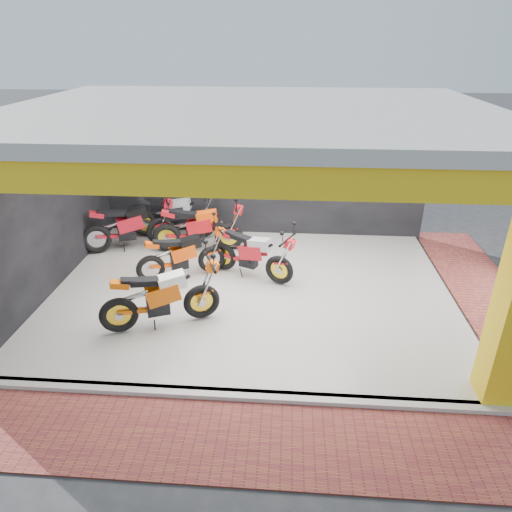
# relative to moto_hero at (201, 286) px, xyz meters

# --- Properties ---
(ground) EXTENTS (80.00, 80.00, 0.00)m
(ground) POSITION_rel_moto_hero_xyz_m (0.81, -0.87, -0.78)
(ground) COLOR #2D2D30
(ground) RESTS_ON ground
(showroom_floor) EXTENTS (8.00, 6.00, 0.10)m
(showroom_floor) POSITION_rel_moto_hero_xyz_m (0.81, 1.13, -0.73)
(showroom_floor) COLOR silver
(showroom_floor) RESTS_ON ground
(showroom_ceiling) EXTENTS (8.40, 6.40, 0.20)m
(showroom_ceiling) POSITION_rel_moto_hero_xyz_m (0.81, 1.13, 2.82)
(showroom_ceiling) COLOR beige
(showroom_ceiling) RESTS_ON corner_column
(back_wall) EXTENTS (8.20, 0.20, 3.50)m
(back_wall) POSITION_rel_moto_hero_xyz_m (0.81, 4.23, 0.97)
(back_wall) COLOR black
(back_wall) RESTS_ON ground
(left_wall) EXTENTS (0.20, 6.20, 3.50)m
(left_wall) POSITION_rel_moto_hero_xyz_m (-3.29, 1.13, 0.97)
(left_wall) COLOR black
(left_wall) RESTS_ON ground
(header_beam_front) EXTENTS (8.40, 0.30, 0.40)m
(header_beam_front) POSITION_rel_moto_hero_xyz_m (0.81, -1.87, 2.52)
(header_beam_front) COLOR yellow
(header_beam_front) RESTS_ON corner_column
(header_beam_right) EXTENTS (0.30, 6.40, 0.40)m
(header_beam_right) POSITION_rel_moto_hero_xyz_m (4.81, 1.13, 2.52)
(header_beam_right) COLOR yellow
(header_beam_right) RESTS_ON corner_column
(floor_kerb) EXTENTS (8.00, 0.20, 0.10)m
(floor_kerb) POSITION_rel_moto_hero_xyz_m (0.81, -1.89, -0.73)
(floor_kerb) COLOR silver
(floor_kerb) RESTS_ON ground
(paver_front) EXTENTS (9.00, 1.40, 0.03)m
(paver_front) POSITION_rel_moto_hero_xyz_m (0.81, -2.67, -0.77)
(paver_front) COLOR #974331
(paver_front) RESTS_ON ground
(paver_right) EXTENTS (1.40, 7.00, 0.03)m
(paver_right) POSITION_rel_moto_hero_xyz_m (5.61, 1.13, -0.77)
(paver_right) COLOR #974331
(paver_right) RESTS_ON ground
(moto_hero) EXTENTS (2.37, 1.60, 1.36)m
(moto_hero) POSITION_rel_moto_hero_xyz_m (0.00, 0.00, 0.00)
(moto_hero) COLOR #E85D09
(moto_hero) RESTS_ON showroom_floor
(moto_row_a) EXTENTS (2.22, 1.56, 1.28)m
(moto_row_a) POSITION_rel_moto_hero_xyz_m (1.36, 1.38, -0.04)
(moto_row_a) COLOR red
(moto_row_a) RESTS_ON showroom_floor
(moto_row_b) EXTENTS (2.14, 1.52, 1.23)m
(moto_row_b) POSITION_rel_moto_hero_xyz_m (-0.11, 1.80, -0.06)
(moto_row_b) COLOR #EE4D0A
(moto_row_b) RESTS_ON showroom_floor
(moto_row_c) EXTENTS (2.35, 1.08, 1.39)m
(moto_row_c) POSITION_rel_moto_hero_xyz_m (0.12, 2.94, 0.01)
(moto_row_c) COLOR red
(moto_row_c) RESTS_ON showroom_floor
(moto_row_d) EXTENTS (2.45, 1.68, 1.41)m
(moto_row_d) POSITION_rel_moto_hero_xyz_m (-1.59, 3.15, 0.02)
(moto_row_d) COLOR #B31320
(moto_row_d) RESTS_ON showroom_floor
(moto_row_e) EXTENTS (2.29, 0.87, 1.39)m
(moto_row_e) POSITION_rel_moto_hero_xyz_m (-0.67, 3.66, 0.02)
(moto_row_e) COLOR black
(moto_row_e) RESTS_ON showroom_floor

